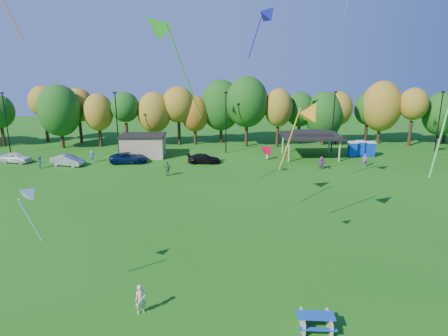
{
  "coord_description": "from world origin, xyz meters",
  "views": [
    {
      "loc": [
        0.04,
        -18.53,
        13.95
      ],
      "look_at": [
        0.74,
        6.0,
        7.11
      ],
      "focal_mm": 32.0,
      "sensor_mm": 36.0,
      "label": 1
    }
  ],
  "objects_px": {
    "kite_flyer": "(141,299)",
    "car_a": "(16,157)",
    "porta_potties": "(361,149)",
    "car_d": "(204,159)",
    "picnic_table": "(316,321)",
    "car_b": "(68,160)",
    "car_c": "(129,158)"
  },
  "relations": [
    {
      "from": "kite_flyer",
      "to": "car_a",
      "type": "distance_m",
      "value": 40.92
    },
    {
      "from": "porta_potties",
      "to": "car_a",
      "type": "distance_m",
      "value": 48.52
    },
    {
      "from": "car_a",
      "to": "kite_flyer",
      "type": "bearing_deg",
      "value": -131.13
    },
    {
      "from": "car_d",
      "to": "car_a",
      "type": "bearing_deg",
      "value": 89.45
    },
    {
      "from": "picnic_table",
      "to": "car_b",
      "type": "distance_m",
      "value": 41.86
    },
    {
      "from": "car_b",
      "to": "car_c",
      "type": "relative_size",
      "value": 0.87
    },
    {
      "from": "porta_potties",
      "to": "picnic_table",
      "type": "relative_size",
      "value": 1.81
    },
    {
      "from": "picnic_table",
      "to": "car_c",
      "type": "distance_m",
      "value": 38.86
    },
    {
      "from": "picnic_table",
      "to": "car_b",
      "type": "height_order",
      "value": "car_b"
    },
    {
      "from": "kite_flyer",
      "to": "car_d",
      "type": "bearing_deg",
      "value": 60.98
    },
    {
      "from": "car_c",
      "to": "picnic_table",
      "type": "bearing_deg",
      "value": -157.23
    },
    {
      "from": "porta_potties",
      "to": "car_b",
      "type": "height_order",
      "value": "porta_potties"
    },
    {
      "from": "picnic_table",
      "to": "porta_potties",
      "type": "bearing_deg",
      "value": 71.61
    },
    {
      "from": "car_a",
      "to": "car_d",
      "type": "xyz_separation_m",
      "value": [
        25.69,
        -1.04,
        -0.08
      ]
    },
    {
      "from": "kite_flyer",
      "to": "car_d",
      "type": "xyz_separation_m",
      "value": [
        2.87,
        32.93,
        -0.23
      ]
    },
    {
      "from": "picnic_table",
      "to": "car_c",
      "type": "height_order",
      "value": "car_c"
    },
    {
      "from": "car_b",
      "to": "car_a",
      "type": "bearing_deg",
      "value": 92.31
    },
    {
      "from": "kite_flyer",
      "to": "porta_potties",
      "type": "bearing_deg",
      "value": 30.79
    },
    {
      "from": "picnic_table",
      "to": "car_c",
      "type": "relative_size",
      "value": 0.41
    },
    {
      "from": "kite_flyer",
      "to": "car_d",
      "type": "height_order",
      "value": "kite_flyer"
    },
    {
      "from": "kite_flyer",
      "to": "car_d",
      "type": "relative_size",
      "value": 0.4
    },
    {
      "from": "porta_potties",
      "to": "car_d",
      "type": "xyz_separation_m",
      "value": [
        -22.76,
        -3.45,
        -0.46
      ]
    },
    {
      "from": "picnic_table",
      "to": "car_d",
      "type": "distance_m",
      "value": 35.18
    },
    {
      "from": "picnic_table",
      "to": "car_d",
      "type": "relative_size",
      "value": 0.47
    },
    {
      "from": "car_a",
      "to": "car_c",
      "type": "distance_m",
      "value": 15.47
    },
    {
      "from": "car_c",
      "to": "kite_flyer",
      "type": "bearing_deg",
      "value": -170.48
    },
    {
      "from": "car_c",
      "to": "car_d",
      "type": "distance_m",
      "value": 10.25
    },
    {
      "from": "car_a",
      "to": "porta_potties",
      "type": "bearing_deg",
      "value": -72.18
    },
    {
      "from": "picnic_table",
      "to": "car_a",
      "type": "height_order",
      "value": "car_a"
    },
    {
      "from": "kite_flyer",
      "to": "car_c",
      "type": "distance_m",
      "value": 34.19
    },
    {
      "from": "car_c",
      "to": "porta_potties",
      "type": "bearing_deg",
      "value": -87.75
    },
    {
      "from": "car_a",
      "to": "car_b",
      "type": "distance_m",
      "value": 7.82
    }
  ]
}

